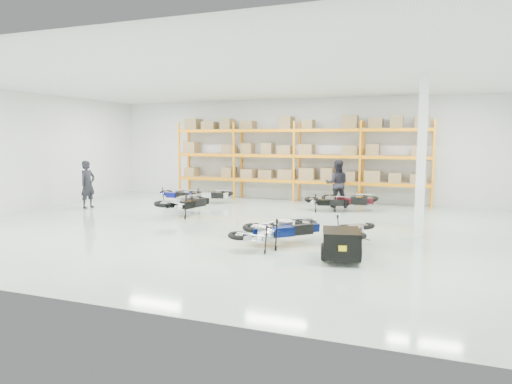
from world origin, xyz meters
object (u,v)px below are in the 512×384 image
at_px(moto_silver_left, 261,229).
at_px(person_back, 337,184).
at_px(moto_blue_centre, 285,223).
at_px(moto_back_c, 329,198).
at_px(moto_back_b, 211,192).
at_px(moto_back_d, 350,196).
at_px(person_left, 88,184).
at_px(moto_black_far_left, 185,199).
at_px(moto_touring_right, 352,227).
at_px(moto_back_a, 178,191).
at_px(trailer, 341,243).

distance_m(moto_silver_left, person_back, 7.56).
height_order(moto_blue_centre, moto_back_c, moto_blue_centre).
height_order(moto_back_b, moto_back_d, moto_back_d).
relative_size(person_left, person_back, 0.99).
xyz_separation_m(moto_blue_centre, moto_back_b, (-5.19, 6.22, -0.07)).
bearing_deg(moto_back_d, moto_black_far_left, 113.28).
relative_size(moto_back_d, person_left, 0.98).
bearing_deg(moto_touring_right, moto_back_a, 148.83).
distance_m(moto_back_a, person_left, 3.65).
height_order(moto_black_far_left, person_back, person_back).
distance_m(moto_black_far_left, person_back, 6.14).
bearing_deg(moto_back_c, moto_back_b, 78.43).
xyz_separation_m(moto_back_b, person_left, (-4.01, -2.87, 0.45)).
height_order(moto_black_far_left, moto_back_c, moto_black_far_left).
xyz_separation_m(moto_black_far_left, moto_back_c, (4.61, 2.80, -0.11)).
height_order(moto_blue_centre, moto_back_a, moto_blue_centre).
distance_m(moto_back_d, person_left, 10.31).
relative_size(moto_silver_left, moto_back_c, 0.99).
height_order(moto_blue_centre, trailer, moto_blue_centre).
height_order(moto_black_far_left, moto_back_b, moto_black_far_left).
bearing_deg(moto_silver_left, moto_touring_right, -140.86).
distance_m(moto_blue_centre, moto_back_c, 5.87).
xyz_separation_m(moto_black_far_left, person_left, (-4.55, 0.28, 0.34)).
xyz_separation_m(moto_silver_left, moto_touring_right, (2.13, 0.99, 0.01)).
bearing_deg(moto_black_far_left, moto_back_b, -65.33).
height_order(moto_back_c, moto_back_d, moto_back_d).
relative_size(trailer, moto_back_c, 1.09).
height_order(moto_back_c, person_left, person_left).
xyz_separation_m(moto_back_d, person_back, (-0.62, 0.73, 0.39)).
relative_size(trailer, person_back, 0.92).
height_order(person_left, person_back, person_back).
height_order(moto_black_far_left, moto_touring_right, moto_black_far_left).
relative_size(moto_blue_centre, moto_back_b, 1.15).
bearing_deg(moto_back_a, moto_black_far_left, -146.21).
relative_size(moto_touring_right, moto_back_b, 1.02).
height_order(moto_black_far_left, moto_back_a, moto_black_far_left).
bearing_deg(person_left, moto_silver_left, -107.88).
bearing_deg(moto_back_b, moto_blue_centre, -157.28).
xyz_separation_m(moto_back_c, person_left, (-9.16, -2.52, 0.45)).
distance_m(moto_back_a, moto_back_b, 1.45).
bearing_deg(moto_silver_left, moto_back_b, -40.93).
distance_m(trailer, moto_back_c, 7.23).
bearing_deg(moto_blue_centre, moto_back_b, -4.99).
bearing_deg(trailer, moto_back_d, 84.58).
relative_size(trailer, moto_back_d, 0.95).
height_order(moto_back_d, person_left, person_left).
bearing_deg(moto_back_a, moto_back_b, -76.54).
bearing_deg(person_back, person_left, 10.38).
relative_size(moto_back_c, person_left, 0.85).
bearing_deg(moto_back_b, moto_black_far_left, 172.56).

